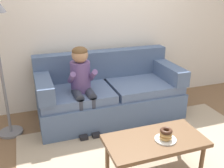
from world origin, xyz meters
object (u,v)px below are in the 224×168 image
(coffee_table, at_px, (155,143))
(donut, at_px, (166,137))
(couch, at_px, (109,94))
(person_child, at_px, (82,81))
(toy_controller, at_px, (162,131))

(coffee_table, height_order, donut, donut)
(couch, height_order, coffee_table, couch)
(couch, relative_size, person_child, 1.83)
(donut, relative_size, toy_controller, 0.53)
(couch, xyz_separation_m, donut, (0.10, -1.42, 0.12))
(toy_controller, bearing_deg, couch, 99.04)
(donut, distance_m, toy_controller, 0.91)
(person_child, relative_size, toy_controller, 4.87)
(couch, bearing_deg, coffee_table, -89.32)
(coffee_table, height_order, person_child, person_child)
(person_child, bearing_deg, coffee_table, -69.00)
(coffee_table, bearing_deg, donut, -29.94)
(couch, distance_m, coffee_table, 1.37)
(coffee_table, distance_m, person_child, 1.29)
(donut, xyz_separation_m, toy_controller, (0.40, 0.70, -0.43))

